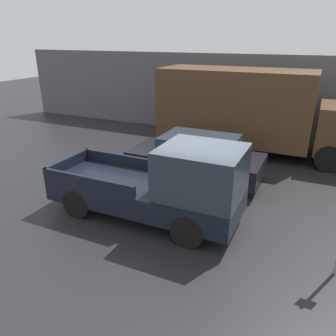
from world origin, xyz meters
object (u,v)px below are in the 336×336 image
(pickup_truck, at_px, (163,186))
(newspaper_box, at_px, (191,121))
(car, at_px, (196,157))
(delivery_truck, at_px, (249,109))

(pickup_truck, height_order, newspaper_box, pickup_truck)
(car, bearing_deg, newspaper_box, 112.76)
(car, xyz_separation_m, newspaper_box, (-2.46, 5.86, -0.29))
(delivery_truck, distance_m, newspaper_box, 4.14)
(delivery_truck, height_order, newspaper_box, delivery_truck)
(pickup_truck, relative_size, delivery_truck, 0.63)
(car, bearing_deg, pickup_truck, -86.90)
(pickup_truck, xyz_separation_m, car, (-0.16, 2.97, -0.21))
(car, height_order, delivery_truck, delivery_truck)
(car, distance_m, newspaper_box, 6.36)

